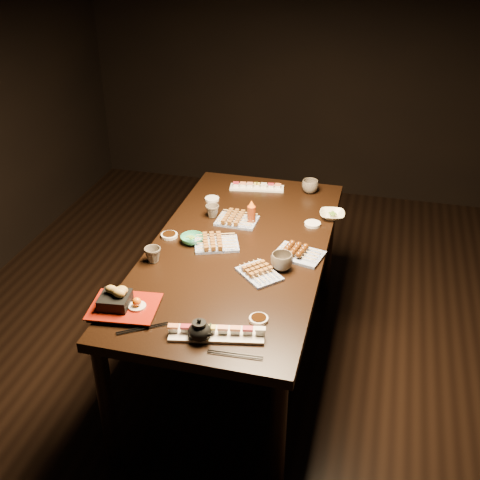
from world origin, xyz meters
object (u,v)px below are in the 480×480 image
Objects in this scene: edamame_bowl_cream at (332,215)px; teacup_far_left at (212,211)px; yakitori_plate_right at (259,271)px; dining_table at (238,307)px; teacup_far_right at (310,186)px; sushi_platter_near at (217,331)px; condiment_bottle at (251,212)px; teacup_mid_right at (282,262)px; tempura_tray at (124,300)px; yakitori_plate_left at (237,217)px; edamame_bowl_green at (192,239)px; sushi_platter_far at (257,186)px; teacup_near_left at (153,255)px; teapot at (200,329)px; yakitori_plate_center at (216,241)px.

teacup_far_left reaches higher than edamame_bowl_cream.
edamame_bowl_cream is at bearing 112.26° from yakitori_plate_right.
teacup_far_right is (0.26, 0.76, 0.41)m from dining_table.
sushi_platter_near is 1.06m from teacup_far_left.
condiment_bottle is (-0.16, 0.50, 0.05)m from yakitori_plate_right.
yakitori_plate_right is 0.65m from teacup_far_left.
sushi_platter_near is 0.59m from teacup_mid_right.
condiment_bottle is (0.36, 0.92, 0.02)m from tempura_tray.
condiment_bottle is at bearing -117.78° from teacup_far_right.
teacup_far_left is at bearing 173.61° from condiment_bottle.
dining_table is 0.49m from yakitori_plate_left.
teacup_far_left is (0.12, 0.95, -0.02)m from tempura_tray.
dining_table is at bearing -109.05° from teacup_far_right.
edamame_bowl_green is 0.86× the size of condiment_bottle.
yakitori_plate_left reaches higher than dining_table.
sushi_platter_far is 0.33m from teacup_far_right.
teacup_mid_right is (0.09, 0.08, 0.02)m from yakitori_plate_right.
teacup_near_left is 0.71× the size of teapot.
sushi_platter_far is 2.86× the size of teapot.
teacup_far_left is 0.76× the size of teacup_far_right.
edamame_bowl_cream is 0.68m from teacup_far_left.
teapot is (0.10, -1.48, 0.03)m from sushi_platter_far.
teacup_far_right is (0.10, 0.98, 0.01)m from yakitori_plate_right.
sushi_platter_near is 1.75× the size of yakitori_plate_center.
teacup_far_right is (0.33, 0.03, 0.02)m from sushi_platter_far.
dining_table is 0.82m from sushi_platter_near.
dining_table is 7.96× the size of yakitori_plate_center.
sushi_platter_far is 1.13× the size of tempura_tray.
sushi_platter_far is 3.31× the size of teacup_far_right.
sushi_platter_near is 2.75× the size of condiment_bottle.
yakitori_plate_left is 2.91× the size of teacup_far_left.
condiment_bottle reaches higher than edamame_bowl_cream.
sushi_platter_far is at bearing 116.96° from teapot.
teacup_far_right is at bearing 57.22° from teacup_near_left.
teacup_mid_right is at bearing 92.72° from teapot.
yakitori_plate_center is (-0.21, 0.71, 0.00)m from sushi_platter_near.
tempura_tray reaches higher than teacup_far_right.
teapot is at bearing 85.04° from sushi_platter_far.
teacup_near_left is at bearing -171.90° from teacup_mid_right.
teacup_mid_right reaches higher than teacup_far_right.
tempura_tray is 3.82× the size of teacup_far_left.
tempura_tray is at bearing -130.40° from yakitori_plate_center.
teacup_near_left reaches higher than sushi_platter_near.
yakitori_plate_right is 0.71× the size of tempura_tray.
sushi_platter_far is 3.09× the size of teacup_mid_right.
sushi_platter_near is at bearing 87.58° from sushi_platter_far.
teapot is (0.38, -0.10, -0.00)m from tempura_tray.
teacup_mid_right is 1.40× the size of teacup_far_left.
yakitori_plate_right reaches higher than dining_table.
yakitori_plate_center is (-0.11, -0.00, 0.40)m from dining_table.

